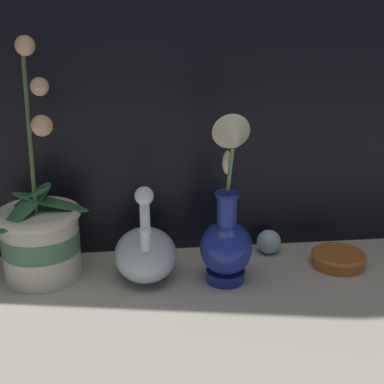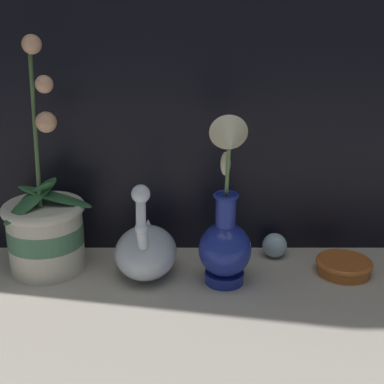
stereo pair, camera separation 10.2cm
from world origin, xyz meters
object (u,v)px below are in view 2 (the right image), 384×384
amber_dish (343,265)px  swan_figurine (145,249)px  orchid_potted_plant (44,227)px  glass_sphere (274,245)px  blue_vase (225,232)px

amber_dish → swan_figurine: bearing=-179.5°
orchid_potted_plant → glass_sphere: (0.47, 0.05, -0.07)m
swan_figurine → amber_dish: 0.40m
orchid_potted_plant → blue_vase: 0.36m
blue_vase → glass_sphere: size_ratio=6.40×
orchid_potted_plant → swan_figurine: bearing=-6.3°
blue_vase → swan_figurine: bearing=165.0°
amber_dish → blue_vase: bearing=-169.5°
swan_figurine → glass_sphere: 0.28m
amber_dish → orchid_potted_plant: bearing=178.2°
swan_figurine → blue_vase: 0.17m
glass_sphere → amber_dish: bearing=-29.4°
orchid_potted_plant → swan_figurine: size_ratio=2.19×
blue_vase → glass_sphere: blue_vase is taller
blue_vase → amber_dish: blue_vase is taller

